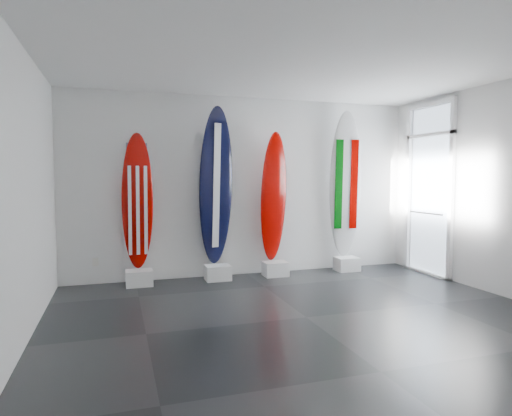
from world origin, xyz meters
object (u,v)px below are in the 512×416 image
object	(u,v)px
surfboard_usa	(138,202)
surfboard_swiss	(274,197)
surfboard_navy	(216,186)
surfboard_italy	(345,185)

from	to	relation	value
surfboard_usa	surfboard_swiss	xyz separation A→B (m)	(2.22, 0.00, 0.04)
surfboard_navy	surfboard_usa	bearing A→B (deg)	169.00
surfboard_navy	surfboard_italy	bearing A→B (deg)	-11.00
surfboard_swiss	surfboard_italy	xyz separation A→B (m)	(1.36, 0.00, 0.20)
surfboard_swiss	surfboard_italy	world-z (taller)	surfboard_italy
surfboard_navy	surfboard_italy	xyz separation A→B (m)	(2.35, 0.00, 0.02)
surfboard_usa	surfboard_swiss	bearing A→B (deg)	-3.87
surfboard_navy	surfboard_italy	distance (m)	2.35
surfboard_usa	surfboard_swiss	world-z (taller)	surfboard_swiss
surfboard_swiss	surfboard_italy	size ratio (longest dim) A/B	0.84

